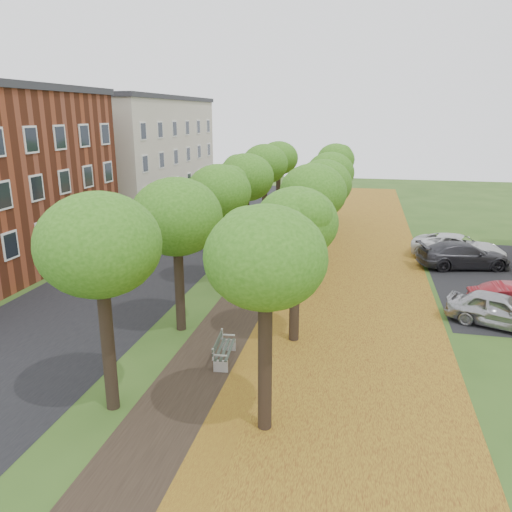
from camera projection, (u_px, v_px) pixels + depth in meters
The scene contains 11 objects.
ground at pixel (180, 416), 15.06m from camera, with size 120.00×120.00×0.00m, color #2D4C19.
street_asphalt at pixel (152, 262), 30.69m from camera, with size 8.00×70.00×0.01m, color black.
footpath at pixel (271, 270), 29.16m from camera, with size 3.20×70.00×0.01m, color black.
leaf_verge at pixel (358, 275), 28.14m from camera, with size 7.50×70.00×0.01m, color #A6841E.
tree_row_west at pixel (234, 186), 28.27m from camera, with size 3.46×33.46×6.38m.
tree_row_east at pixel (319, 188), 27.30m from camera, with size 3.46×33.46×6.38m.
building_cream at pixel (133, 152), 48.11m from camera, with size 10.30×20.30×10.40m.
bench at pixel (223, 349), 18.30m from camera, with size 0.71×1.89×0.87m.
car_silver at pixel (500, 310), 21.26m from camera, with size 1.73×4.29×1.46m, color #A5A5AA.
car_grey at pixel (463, 255), 29.40m from camera, with size 2.14×5.26×1.53m, color #2E2E33.
car_white at pixel (458, 247), 31.08m from camera, with size 2.55×5.54×1.54m, color silver.
Camera 1 is at (5.03, -12.37, 8.79)m, focal length 35.00 mm.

